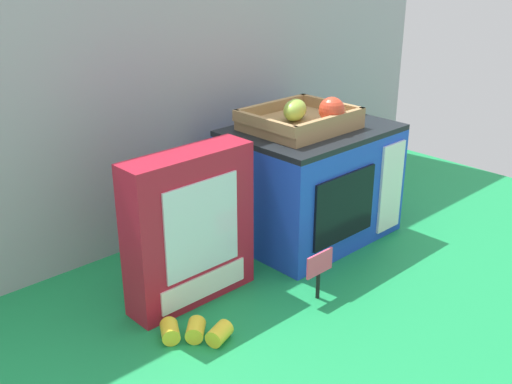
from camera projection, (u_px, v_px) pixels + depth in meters
ground_plane at (273, 254)px, 1.36m from camera, size 1.70×1.70×0.00m
display_back_panel at (195, 65)px, 1.39m from camera, size 1.61×0.03×0.77m
toy_microwave at (310, 182)px, 1.41m from camera, size 0.36×0.28×0.26m
food_groups_crate at (303, 119)px, 1.34m from camera, size 0.22×0.19×0.08m
cookie_set_box at (190, 228)px, 1.15m from camera, size 0.26×0.08×0.30m
price_sign at (319, 268)px, 1.17m from camera, size 0.07×0.01×0.10m
loose_toy_banana at (195, 332)px, 1.07m from camera, size 0.11×0.11×0.03m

